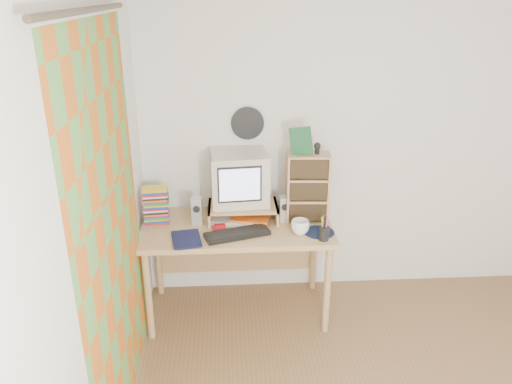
{
  "coord_description": "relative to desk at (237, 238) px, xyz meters",
  "views": [
    {
      "loc": [
        -1.09,
        -1.94,
        2.36
      ],
      "look_at": [
        -0.89,
        1.33,
        1.03
      ],
      "focal_mm": 35.0,
      "sensor_mm": 36.0,
      "label": 1
    }
  ],
  "objects": [
    {
      "name": "red_box",
      "position": [
        -0.12,
        -0.14,
        0.15
      ],
      "size": [
        0.09,
        0.06,
        0.04
      ],
      "primitive_type": "cube",
      "rotation": [
        0.0,
        0.0,
        0.1
      ],
      "color": "red",
      "rests_on": "desk"
    },
    {
      "name": "mousepad",
      "position": [
        0.59,
        -0.22,
        0.14
      ],
      "size": [
        0.27,
        0.27,
        0.0
      ],
      "primitive_type": "cylinder",
      "rotation": [
        0.0,
        0.0,
        0.24
      ],
      "color": "#0F1A35",
      "rests_on": "desk"
    },
    {
      "name": "diary",
      "position": [
        -0.45,
        -0.3,
        0.16
      ],
      "size": [
        0.26,
        0.21,
        0.05
      ],
      "primitive_type": "imported",
      "rotation": [
        0.0,
        0.0,
        0.16
      ],
      "color": "#0F133A",
      "rests_on": "desk"
    },
    {
      "name": "monitor_riser",
      "position": [
        0.05,
        0.04,
        0.23
      ],
      "size": [
        0.52,
        0.3,
        0.12
      ],
      "color": "tan",
      "rests_on": "desk"
    },
    {
      "name": "papers",
      "position": [
        0.03,
        0.03,
        0.16
      ],
      "size": [
        0.37,
        0.31,
        0.04
      ],
      "primitive_type": null,
      "rotation": [
        0.0,
        0.0,
        -0.24
      ],
      "color": "silver",
      "rests_on": "desk"
    },
    {
      "name": "crt_monitor",
      "position": [
        0.03,
        0.09,
        0.45
      ],
      "size": [
        0.44,
        0.44,
        0.39
      ],
      "primitive_type": "cube",
      "rotation": [
        0.0,
        0.0,
        0.1
      ],
      "color": "beige",
      "rests_on": "monitor_riser"
    },
    {
      "name": "pen_cup",
      "position": [
        0.6,
        -0.33,
        0.2
      ],
      "size": [
        0.09,
        0.09,
        0.14
      ],
      "primitive_type": null,
      "rotation": [
        0.0,
        0.0,
        -0.29
      ],
      "color": "black",
      "rests_on": "desk"
    },
    {
      "name": "game_box",
      "position": [
        0.47,
        0.0,
        0.75
      ],
      "size": [
        0.16,
        0.06,
        0.2
      ],
      "primitive_type": "cube",
      "rotation": [
        0.0,
        0.0,
        -0.19
      ],
      "color": "#164F29",
      "rests_on": "cd_rack"
    },
    {
      "name": "webcam",
      "position": [
        0.59,
        0.01,
        0.7
      ],
      "size": [
        0.06,
        0.06,
        0.08
      ],
      "primitive_type": null,
      "rotation": [
        0.0,
        0.0,
        -0.12
      ],
      "color": "black",
      "rests_on": "cd_rack"
    },
    {
      "name": "keyboard",
      "position": [
        -0.0,
        -0.24,
        0.15
      ],
      "size": [
        0.48,
        0.28,
        0.03
      ],
      "primitive_type": "cube",
      "rotation": [
        0.0,
        0.0,
        0.3
      ],
      "color": "black",
      "rests_on": "desk"
    },
    {
      "name": "curtain",
      "position": [
        -0.68,
        -0.96,
        0.53
      ],
      "size": [
        0.0,
        2.2,
        2.2
      ],
      "primitive_type": "plane",
      "rotation": [
        1.57,
        0.0,
        1.57
      ],
      "color": "#C1601B",
      "rests_on": "left_wall"
    },
    {
      "name": "speaker_left",
      "position": [
        -0.29,
        -0.01,
        0.24
      ],
      "size": [
        0.08,
        0.08,
        0.2
      ],
      "primitive_type": "cube",
      "rotation": [
        0.0,
        0.0,
        -0.04
      ],
      "color": "#BCBBC0",
      "rests_on": "desk"
    },
    {
      "name": "mug",
      "position": [
        0.45,
        -0.22,
        0.19
      ],
      "size": [
        0.15,
        0.15,
        0.1
      ],
      "primitive_type": "imported",
      "rotation": [
        0.0,
        0.0,
        0.17
      ],
      "color": "white",
      "rests_on": "desk"
    },
    {
      "name": "back_wall",
      "position": [
        1.03,
        0.31,
        0.63
      ],
      "size": [
        3.5,
        0.0,
        3.5
      ],
      "primitive_type": "plane",
      "rotation": [
        1.57,
        0.0,
        0.0
      ],
      "color": "white",
      "rests_on": "floor"
    },
    {
      "name": "cd_rack",
      "position": [
        0.53,
        0.01,
        0.39
      ],
      "size": [
        0.32,
        0.18,
        0.52
      ],
      "primitive_type": "cube",
      "rotation": [
        0.0,
        0.0,
        -0.05
      ],
      "color": "tan",
      "rests_on": "desk"
    },
    {
      "name": "desk",
      "position": [
        0.0,
        0.0,
        0.0
      ],
      "size": [
        1.4,
        0.7,
        0.75
      ],
      "color": "#DBB575",
      "rests_on": "floor"
    },
    {
      "name": "dvd_stack",
      "position": [
        -0.59,
        0.04,
        0.26
      ],
      "size": [
        0.19,
        0.15,
        0.26
      ],
      "primitive_type": null,
      "rotation": [
        0.0,
        0.0,
        0.1
      ],
      "color": "brown",
      "rests_on": "desk"
    },
    {
      "name": "wall_disc",
      "position": [
        0.1,
        0.29,
        0.81
      ],
      "size": [
        0.25,
        0.02,
        0.25
      ],
      "primitive_type": "cylinder",
      "rotation": [
        1.57,
        0.0,
        0.0
      ],
      "color": "black",
      "rests_on": "back_wall"
    },
    {
      "name": "speaker_right",
      "position": [
        0.36,
        -0.0,
        0.23
      ],
      "size": [
        0.08,
        0.08,
        0.2
      ],
      "primitive_type": "cube",
      "rotation": [
        0.0,
        0.0,
        0.08
      ],
      "color": "#BCBBC0",
      "rests_on": "desk"
    },
    {
      "name": "left_wall",
      "position": [
        -0.72,
        -1.44,
        0.63
      ],
      "size": [
        0.0,
        3.5,
        3.5
      ],
      "primitive_type": "plane",
      "rotation": [
        1.57,
        0.0,
        1.57
      ],
      "color": "white",
      "rests_on": "floor"
    }
  ]
}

